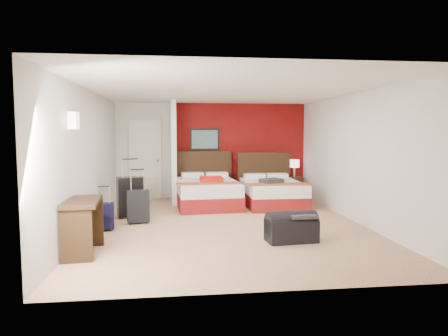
{
  "coord_description": "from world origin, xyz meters",
  "views": [
    {
      "loc": [
        -0.93,
        -7.4,
        1.74
      ],
      "look_at": [
        0.03,
        0.8,
        1.0
      ],
      "focal_mm": 32.2,
      "sensor_mm": 36.0,
      "label": 1
    }
  ],
  "objects": [
    {
      "name": "room_walls",
      "position": [
        -1.4,
        1.42,
        1.26
      ],
      "size": [
        5.02,
        6.52,
        2.5
      ],
      "color": "silver",
      "rests_on": "ground"
    },
    {
      "name": "jacket_bundle",
      "position": [
        1.22,
        1.56,
        0.62
      ],
      "size": [
        0.57,
        0.52,
        0.11
      ],
      "primitive_type": "cube",
      "rotation": [
        0.0,
        0.0,
        0.41
      ],
      "color": "#36373B",
      "rests_on": "bed_right"
    },
    {
      "name": "duffel_bag",
      "position": [
        0.87,
        -1.3,
        0.2
      ],
      "size": [
        0.82,
        0.49,
        0.4
      ],
      "primitive_type": "cube",
      "rotation": [
        0.0,
        0.0,
        0.1
      ],
      "color": "black",
      "rests_on": "ground"
    },
    {
      "name": "suitcase_navy",
      "position": [
        -2.22,
        -0.22,
        0.23
      ],
      "size": [
        0.35,
        0.24,
        0.46
      ],
      "primitive_type": "cube",
      "rotation": [
        0.0,
        0.0,
        0.11
      ],
      "color": "black",
      "rests_on": "ground"
    },
    {
      "name": "bed_left",
      "position": [
        -0.24,
        1.97,
        0.3
      ],
      "size": [
        1.53,
        2.08,
        0.6
      ],
      "primitive_type": "cube",
      "rotation": [
        0.0,
        0.0,
        0.07
      ],
      "color": "silver",
      "rests_on": "ground"
    },
    {
      "name": "table_lamp",
      "position": [
        2.16,
        2.91,
        0.78
      ],
      "size": [
        0.34,
        0.34,
        0.46
      ],
      "primitive_type": "cylinder",
      "rotation": [
        0.0,
        0.0,
        -0.4
      ],
      "color": "beige",
      "rests_on": "nightstand"
    },
    {
      "name": "suitcase_black",
      "position": [
        -1.88,
        0.89,
        0.4
      ],
      "size": [
        0.6,
        0.46,
        0.8
      ],
      "primitive_type": "cube",
      "rotation": [
        0.0,
        0.0,
        0.26
      ],
      "color": "black",
      "rests_on": "ground"
    },
    {
      "name": "suitcase_charcoal",
      "position": [
        -1.68,
        0.3,
        0.3
      ],
      "size": [
        0.45,
        0.33,
        0.61
      ],
      "primitive_type": "cube",
      "rotation": [
        0.0,
        0.0,
        0.19
      ],
      "color": "black",
      "rests_on": "ground"
    },
    {
      "name": "bed_right",
      "position": [
        1.32,
        1.86,
        0.28
      ],
      "size": [
        1.32,
        1.89,
        0.57
      ],
      "primitive_type": "cube",
      "rotation": [
        0.0,
        0.0,
        -0.0
      ],
      "color": "white",
      "rests_on": "ground"
    },
    {
      "name": "entry_door",
      "position": [
        -1.75,
        3.2,
        1.02
      ],
      "size": [
        0.82,
        0.06,
        2.05
      ],
      "primitive_type": "cube",
      "color": "silver",
      "rests_on": "ground"
    },
    {
      "name": "red_suitcase_open",
      "position": [
        -0.14,
        1.87,
        0.64
      ],
      "size": [
        0.58,
        0.77,
        0.09
      ],
      "primitive_type": "cube",
      "rotation": [
        0.0,
        0.0,
        -0.08
      ],
      "color": "red",
      "rests_on": "bed_left"
    },
    {
      "name": "partition_wall",
      "position": [
        -1.0,
        2.61,
        1.25
      ],
      "size": [
        0.12,
        1.2,
        2.5
      ],
      "primitive_type": "cube",
      "color": "silver",
      "rests_on": "ground"
    },
    {
      "name": "red_accent_panel",
      "position": [
        0.75,
        3.23,
        1.25
      ],
      "size": [
        3.5,
        0.04,
        2.5
      ],
      "primitive_type": "cube",
      "color": "maroon",
      "rests_on": "ground"
    },
    {
      "name": "jacket_draped",
      "position": [
        1.02,
        -1.35,
        0.43
      ],
      "size": [
        0.43,
        0.38,
        0.05
      ],
      "primitive_type": "cube",
      "rotation": [
        0.0,
        0.0,
        0.09
      ],
      "color": "#333338",
      "rests_on": "duffel_bag"
    },
    {
      "name": "desk",
      "position": [
        -2.27,
        -1.6,
        0.39
      ],
      "size": [
        0.54,
        0.98,
        0.79
      ],
      "primitive_type": "cube",
      "rotation": [
        0.0,
        0.0,
        0.08
      ],
      "color": "black",
      "rests_on": "ground"
    },
    {
      "name": "nightstand",
      "position": [
        2.16,
        2.91,
        0.28
      ],
      "size": [
        0.4,
        0.4,
        0.55
      ],
      "primitive_type": "cube",
      "rotation": [
        0.0,
        0.0,
        0.01
      ],
      "color": "#321A10",
      "rests_on": "ground"
    },
    {
      "name": "ground",
      "position": [
        0.0,
        0.0,
        0.0
      ],
      "size": [
        6.5,
        6.5,
        0.0
      ],
      "primitive_type": "plane",
      "color": "#D7AA84",
      "rests_on": "ground"
    }
  ]
}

